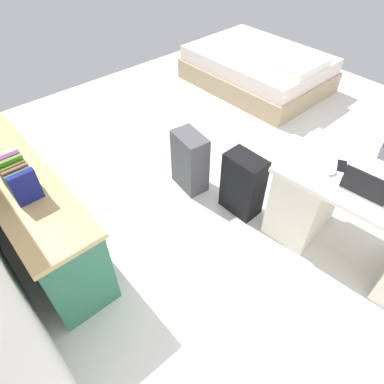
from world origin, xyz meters
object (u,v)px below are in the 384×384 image
(credenza, at_px, (32,212))
(computer_mouse, at_px, (332,172))
(desk, at_px, (364,224))
(bed, at_px, (258,69))
(suitcase_black, at_px, (243,185))
(cell_phone_by_mouse, at_px, (342,166))
(laptop, at_px, (366,187))
(suitcase_spare_grey, at_px, (190,161))

(credenza, relative_size, computer_mouse, 18.00)
(credenza, bearing_deg, computer_mouse, -129.57)
(desk, xyz_separation_m, bed, (2.55, -1.71, -0.15))
(bed, xyz_separation_m, suitcase_black, (-1.57, 2.02, 0.06))
(bed, height_order, suitcase_black, suitcase_black)
(bed, bearing_deg, cell_phone_by_mouse, 142.74)
(laptop, height_order, computer_mouse, laptop)
(computer_mouse, bearing_deg, suitcase_black, 10.64)
(credenza, distance_m, cell_phone_by_mouse, 2.45)
(bed, relative_size, laptop, 5.79)
(bed, distance_m, suitcase_spare_grey, 2.39)
(desk, height_order, suitcase_black, desk)
(desk, distance_m, suitcase_black, 1.03)
(suitcase_black, height_order, laptop, laptop)
(credenza, distance_m, laptop, 2.52)
(desk, distance_m, cell_phone_by_mouse, 0.49)
(suitcase_black, height_order, cell_phone_by_mouse, cell_phone_by_mouse)
(suitcase_black, bearing_deg, desk, -164.02)
(suitcase_black, distance_m, laptop, 1.05)
(desk, relative_size, suitcase_spare_grey, 2.48)
(credenza, distance_m, suitcase_spare_grey, 1.47)
(credenza, bearing_deg, laptop, -134.39)
(desk, distance_m, laptop, 0.43)
(suitcase_black, xyz_separation_m, laptop, (-0.90, -0.19, 0.50))
(bed, distance_m, suitcase_black, 2.56)
(credenza, xyz_separation_m, cell_phone_by_mouse, (-1.49, -1.92, 0.37))
(computer_mouse, bearing_deg, bed, -46.23)
(credenza, distance_m, bed, 3.68)
(laptop, bearing_deg, desk, -121.63)
(laptop, relative_size, cell_phone_by_mouse, 2.46)
(desk, xyz_separation_m, computer_mouse, (0.34, 0.11, 0.38))
(suitcase_black, relative_size, suitcase_spare_grey, 1.01)
(credenza, xyz_separation_m, laptop, (-1.74, -1.78, 0.42))
(computer_mouse, distance_m, cell_phone_by_mouse, 0.13)
(laptop, xyz_separation_m, computer_mouse, (0.26, -0.01, -0.03))
(bed, relative_size, suitcase_spare_grey, 3.18)
(suitcase_black, bearing_deg, credenza, 60.53)
(suitcase_spare_grey, bearing_deg, computer_mouse, -157.09)
(cell_phone_by_mouse, bearing_deg, suitcase_spare_grey, -6.91)
(credenza, height_order, suitcase_black, credenza)
(credenza, bearing_deg, suitcase_black, -117.84)
(credenza, relative_size, suitcase_black, 2.93)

